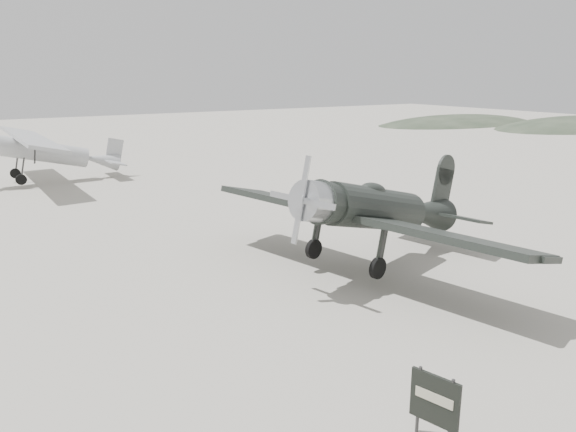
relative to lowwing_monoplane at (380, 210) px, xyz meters
name	(u,v)px	position (x,y,z in m)	size (l,w,h in m)	color
ground	(360,281)	(-1.42, -0.73, -2.14)	(160.00, 160.00, 0.00)	#A7A094
hill_northeast	(458,123)	(48.58, 39.27, -2.14)	(32.00, 16.00, 5.20)	#2A3728
lowwing_monoplane	(380,210)	(0.00, 0.00, 0.00)	(9.08, 12.57, 4.04)	black
highwing_monoplane	(44,147)	(-7.28, 23.46, 0.12)	(9.03, 12.63, 3.61)	#929496
sign_board	(435,401)	(-5.68, -8.11, -1.27)	(0.32, 0.99, 1.45)	#333333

